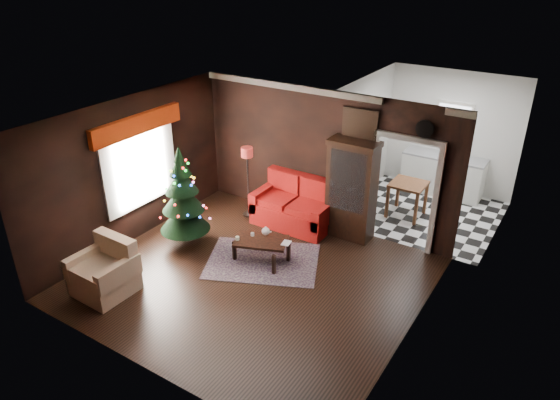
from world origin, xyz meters
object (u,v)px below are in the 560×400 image
Objects in this scene: loveseat at (294,203)px; christmas_tree at (183,195)px; floor_lamp at (248,182)px; kitchen_table at (407,199)px; armchair at (103,269)px; coffee_table at (261,250)px; teapot at (266,231)px; wall_clock at (425,129)px; curio_cabinet at (351,192)px.

loveseat is 0.94× the size of christmas_tree.
floor_lamp is 3.38m from kitchen_table.
armchair is 0.98× the size of coffee_table.
loveseat is at bearing 69.86° from armchair.
armchair is at bearing -98.00° from floor_lamp.
christmas_tree is 1.78m from coffee_table.
teapot reaches higher than coffee_table.
armchair is 5.41× the size of teapot.
kitchen_table is at bearing 63.01° from coffee_table.
teapot is 3.36m from kitchen_table.
floor_lamp is 3.71m from wall_clock.
loveseat is at bearing -169.17° from curio_cabinet.
wall_clock reaches higher than curio_cabinet.
wall_clock reaches higher than kitchen_table.
wall_clock is (1.20, 0.18, 1.43)m from curio_cabinet.
coffee_table is at bearing 54.28° from armchair.
curio_cabinet is 1.88m from wall_clock.
loveseat is 1.25m from curio_cabinet.
kitchen_table is (1.59, 3.13, 0.15)m from coffee_table.
wall_clock is (2.18, 1.68, 1.87)m from teapot.
floor_lamp is 1.56m from teapot.
armchair is 5.87m from wall_clock.
christmas_tree is 10.58× the size of teapot.
floor_lamp is (-2.10, -0.48, -0.12)m from curio_cabinet.
teapot is (-0.03, 0.19, 0.29)m from coffee_table.
kitchen_table is (3.23, 5.30, -0.09)m from armchair.
loveseat reaches higher than teapot.
teapot is 0.23× the size of kitchen_table.
loveseat is 5.31× the size of wall_clock.
wall_clock is (2.14, 1.88, 2.16)m from coffee_table.
curio_cabinet is 11.18× the size of teapot.
christmas_tree is at bearing -132.42° from kitchen_table.
wall_clock is at bearing 9.66° from loveseat.
wall_clock is at bearing 37.71° from teapot.
wall_clock is 2.43m from kitchen_table.
armchair is (-0.10, -1.87, -0.59)m from christmas_tree.
loveseat reaches higher than armchair.
curio_cabinet is 3.19m from christmas_tree.
christmas_tree reaches higher than armchair.
christmas_tree is 4.70m from kitchen_table.
floor_lamp is at bearing 83.24° from armchair.
floor_lamp is 1.79m from coffee_table.
floor_lamp is 2.02× the size of kitchen_table.
curio_cabinet is 2.53× the size of kitchen_table.
curio_cabinet is 4.68m from armchair.
coffee_table is 3.51m from kitchen_table.
floor_lamp is 1.62× the size of coffee_table.
curio_cabinet is 5.94× the size of wall_clock.
teapot is at bearing -42.35° from floor_lamp.
curio_cabinet is at bearing 60.95° from coffee_table.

